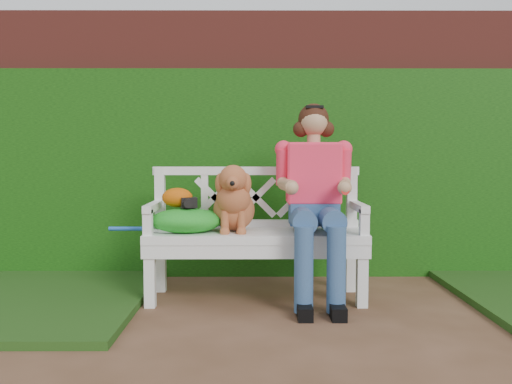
{
  "coord_description": "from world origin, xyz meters",
  "views": [
    {
      "loc": [
        -0.35,
        -2.82,
        1.01
      ],
      "look_at": [
        -0.33,
        0.91,
        0.75
      ],
      "focal_mm": 38.0,
      "sensor_mm": 36.0,
      "label": 1
    }
  ],
  "objects": [
    {
      "name": "ground",
      "position": [
        0.0,
        0.0,
        0.0
      ],
      "size": [
        60.0,
        60.0,
        0.0
      ],
      "primitive_type": "plane",
      "color": "#503220"
    },
    {
      "name": "brick_wall",
      "position": [
        0.0,
        1.9,
        1.1
      ],
      "size": [
        10.0,
        0.3,
        2.2
      ],
      "primitive_type": "cube",
      "color": "maroon",
      "rests_on": "ground"
    },
    {
      "name": "ivy_hedge",
      "position": [
        0.0,
        1.68,
        0.85
      ],
      "size": [
        10.0,
        0.18,
        1.7
      ],
      "primitive_type": "cube",
      "color": "#216412",
      "rests_on": "ground"
    },
    {
      "name": "garden_bench",
      "position": [
        -0.33,
        0.91,
        0.24
      ],
      "size": [
        1.64,
        0.78,
        0.48
      ],
      "primitive_type": null,
      "rotation": [
        0.0,
        0.0,
        -0.12
      ],
      "color": "white",
      "rests_on": "ground"
    },
    {
      "name": "seated_woman",
      "position": [
        0.07,
        0.89,
        0.66
      ],
      "size": [
        0.78,
        0.89,
        1.32
      ],
      "primitive_type": null,
      "rotation": [
        0.0,
        0.0,
        -0.35
      ],
      "color": "red",
      "rests_on": "ground"
    },
    {
      "name": "dog",
      "position": [
        -0.49,
        0.89,
        0.71
      ],
      "size": [
        0.41,
        0.49,
        0.47
      ],
      "primitive_type": null,
      "rotation": [
        0.0,
        0.0,
        0.25
      ],
      "color": "brown",
      "rests_on": "garden_bench"
    },
    {
      "name": "tennis_racket",
      "position": [
        -0.94,
        0.91,
        0.5
      ],
      "size": [
        0.65,
        0.28,
        0.03
      ],
      "primitive_type": null,
      "rotation": [
        0.0,
        0.0,
        -0.01
      ],
      "color": "white",
      "rests_on": "garden_bench"
    },
    {
      "name": "green_bag",
      "position": [
        -0.81,
        0.86,
        0.56
      ],
      "size": [
        0.5,
        0.4,
        0.17
      ],
      "primitive_type": null,
      "rotation": [
        0.0,
        0.0,
        -0.04
      ],
      "color": "#1D6810",
      "rests_on": "garden_bench"
    },
    {
      "name": "camera_item",
      "position": [
        -0.79,
        0.85,
        0.68
      ],
      "size": [
        0.12,
        0.1,
        0.07
      ],
      "primitive_type": "cube",
      "rotation": [
        0.0,
        0.0,
        0.24
      ],
      "color": "black",
      "rests_on": "green_bag"
    },
    {
      "name": "baseball_glove",
      "position": [
        -0.88,
        0.89,
        0.71
      ],
      "size": [
        0.23,
        0.19,
        0.13
      ],
      "primitive_type": "ellipsoid",
      "rotation": [
        0.0,
        0.0,
        -0.15
      ],
      "color": "#BF5108",
      "rests_on": "green_bag"
    }
  ]
}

